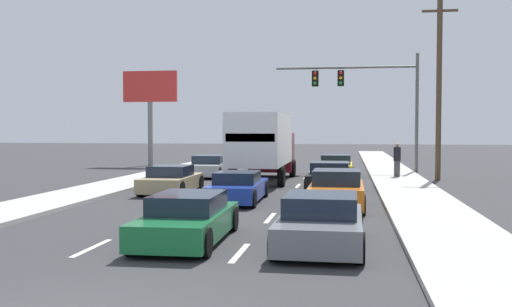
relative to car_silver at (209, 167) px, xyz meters
name	(u,v)px	position (x,y,z in m)	size (l,w,h in m)	color
ground_plane	(275,177)	(3.64, 0.69, -0.55)	(140.00, 140.00, 0.00)	#333335
sidewalk_right	(404,186)	(10.24, -4.31, -0.48)	(2.69, 80.00, 0.14)	#B2AFA8
sidewalk_left	(131,182)	(-2.95, -4.31, -0.48)	(2.69, 80.00, 0.14)	#B2AFA8
lane_markings	(269,181)	(3.64, -1.87, -0.55)	(3.54, 57.00, 0.01)	silver
car_silver	(209,167)	(0.00, 0.00, 0.00)	(1.96, 4.03, 1.21)	#B7BABF
car_tan	(171,180)	(0.36, -8.24, -0.02)	(1.89, 4.07, 1.16)	tan
box_truck	(264,143)	(3.45, -2.61, 1.42)	(2.62, 8.64, 3.41)	white
car_blue	(238,188)	(3.65, -10.67, -0.03)	(1.85, 4.39, 1.12)	#1E389E
car_green	(188,219)	(3.89, -18.33, -0.01)	(1.88, 4.38, 1.16)	#196B38
car_yellow	(336,166)	(7.00, 1.42, 0.01)	(1.94, 4.40, 1.24)	yellow
car_black	(330,177)	(6.89, -5.85, 0.01)	(2.04, 4.35, 1.22)	black
car_orange	(337,191)	(7.28, -11.87, 0.04)	(1.89, 4.06, 1.31)	orange
car_gray	(321,223)	(7.05, -18.43, 0.00)	(1.97, 4.28, 1.21)	slate
traffic_signal_mast	(358,87)	(8.28, 4.77, 4.69)	(8.69, 0.69, 7.25)	#595B56
utility_pole_mid	(439,88)	(12.32, -0.17, 4.28)	(1.80, 0.28, 9.39)	brown
roadside_billboard	(150,98)	(-6.64, 9.24, 4.37)	(4.06, 0.36, 6.90)	slate
pedestrian_near_corner	(397,160)	(10.26, 0.10, 0.49)	(0.38, 0.38, 1.80)	#3F3F42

